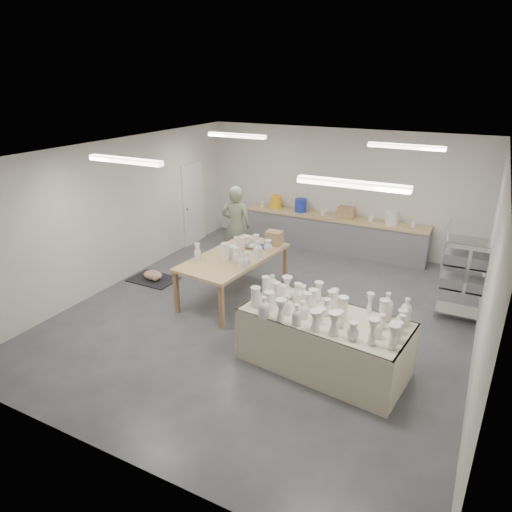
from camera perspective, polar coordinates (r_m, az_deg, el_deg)
The scene contains 9 objects.
room at distance 8.03m, azimuth 1.45°, elevation 6.41°, with size 8.00×8.02×3.00m.
back_counter at distance 11.66m, azimuth 9.58°, elevation 2.96°, with size 4.60×0.60×1.24m.
wire_shelf at distance 8.90m, azimuth 24.88°, elevation -1.87°, with size 0.88×0.48×1.80m.
drying_table at distance 7.03m, azimuth 8.48°, elevation -10.20°, with size 2.59×1.47×1.24m.
work_table at distance 8.94m, azimuth -2.04°, elevation 0.17°, with size 1.42×2.48×1.25m.
rug at distance 10.24m, azimuth -12.72°, elevation -2.86°, with size 1.00×0.70×0.02m, color black.
cat at distance 10.17m, azimuth -12.73°, elevation -2.36°, with size 0.53×0.46×0.19m.
potter at distance 10.53m, azimuth -2.51°, elevation 3.79°, with size 0.68×0.45×1.87m, color gray.
red_stool at distance 10.97m, azimuth -1.76°, elevation 1.01°, with size 0.46×0.46×0.33m.
Camera 1 is at (3.26, -6.89, 4.17)m, focal length 32.00 mm.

